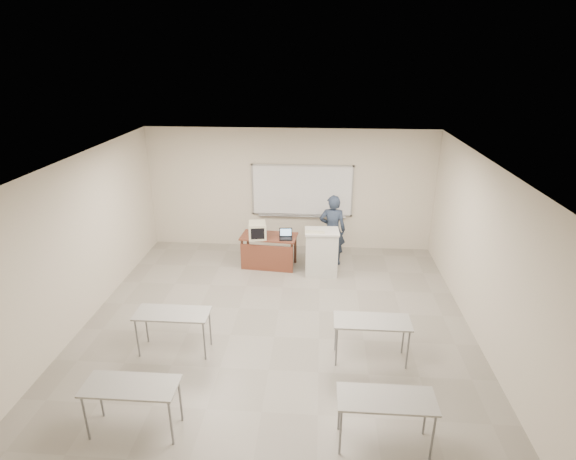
# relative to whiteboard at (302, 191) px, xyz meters

# --- Properties ---
(floor) EXTENTS (7.00, 8.00, 0.01)m
(floor) POSITION_rel_whiteboard_xyz_m (-0.30, -3.97, -1.49)
(floor) COLOR gray
(floor) RESTS_ON ground
(whiteboard) EXTENTS (2.48, 0.10, 1.31)m
(whiteboard) POSITION_rel_whiteboard_xyz_m (0.00, 0.00, 0.00)
(whiteboard) COLOR white
(whiteboard) RESTS_ON floor
(student_desks) EXTENTS (4.40, 2.20, 0.73)m
(student_desks) POSITION_rel_whiteboard_xyz_m (-0.30, -5.32, -0.81)
(student_desks) COLOR gray
(student_desks) RESTS_ON floor
(instructor_desk) EXTENTS (1.26, 0.63, 0.75)m
(instructor_desk) POSITION_rel_whiteboard_xyz_m (-0.70, -1.26, -0.96)
(instructor_desk) COLOR brown
(instructor_desk) RESTS_ON floor
(podium) EXTENTS (0.74, 0.54, 1.03)m
(podium) POSITION_rel_whiteboard_xyz_m (0.50, -1.47, -0.96)
(podium) COLOR silver
(podium) RESTS_ON floor
(crt_monitor) EXTENTS (0.39, 0.44, 0.37)m
(crt_monitor) POSITION_rel_whiteboard_xyz_m (-0.95, -1.27, -0.55)
(crt_monitor) COLOR beige
(crt_monitor) RESTS_ON instructor_desk
(laptop) EXTENTS (0.29, 0.27, 0.21)m
(laptop) POSITION_rel_whiteboard_xyz_m (-0.30, -1.28, -0.68)
(laptop) COLOR black
(laptop) RESTS_ON instructor_desk
(mouse) EXTENTS (0.09, 0.06, 0.03)m
(mouse) POSITION_rel_whiteboard_xyz_m (-0.29, -1.10, -0.71)
(mouse) COLOR #A9ADB2
(mouse) RESTS_ON instructor_desk
(keyboard) EXTENTS (0.42, 0.14, 0.02)m
(keyboard) POSITION_rel_whiteboard_xyz_m (0.35, -1.59, -0.43)
(keyboard) COLOR beige
(keyboard) RESTS_ON podium
(presenter) EXTENTS (0.64, 0.44, 1.68)m
(presenter) POSITION_rel_whiteboard_xyz_m (0.74, -0.91, -0.64)
(presenter) COLOR black
(presenter) RESTS_ON floor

